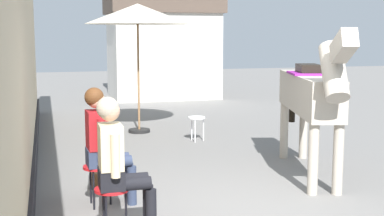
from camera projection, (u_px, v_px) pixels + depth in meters
name	position (u px, v px, depth m)	size (l,w,h in m)	color
ground_plane	(186.00, 155.00, 8.66)	(40.00, 40.00, 0.00)	slate
pub_facade_wall	(15.00, 72.00, 6.33)	(0.34, 14.00, 3.40)	#CCB793
distant_cottage	(162.00, 40.00, 16.42)	(3.40, 2.60, 3.50)	silver
seated_visitor_near	(117.00, 158.00, 5.15)	(0.61, 0.49, 1.39)	red
seated_visitor_far	(103.00, 140.00, 6.03)	(0.61, 0.49, 1.39)	red
saddled_horse_center	(311.00, 95.00, 7.22)	(1.06, 2.93, 2.06)	#B2A899
cafe_parasol	(138.00, 15.00, 10.35)	(2.10, 2.10, 2.58)	black
spare_stool_white	(197.00, 120.00, 9.73)	(0.32, 0.32, 0.46)	white
satchel_bag	(102.00, 180.00, 6.83)	(0.28, 0.12, 0.20)	brown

